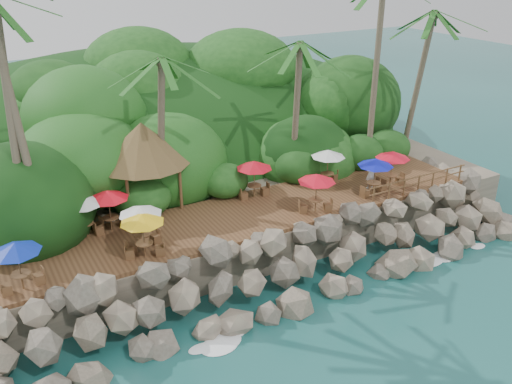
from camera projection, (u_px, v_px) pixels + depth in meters
ground at (320, 306)px, 25.19m from camera, size 140.00×140.00×0.00m
land_base at (184, 171)px, 37.47m from camera, size 32.00×25.20×2.10m
jungle_hill at (148, 153)px, 43.86m from camera, size 44.80×28.00×15.40m
seawall at (297, 265)px, 26.31m from camera, size 29.00×4.00×2.30m
terrace at (256, 213)px, 29.06m from camera, size 26.00×5.00×0.20m
jungle_foliage at (191, 190)px, 37.11m from camera, size 44.00×16.00×12.00m
foam_line at (317, 302)px, 25.42m from camera, size 25.20×0.80×0.06m
palms at (236, 9)px, 27.33m from camera, size 29.92×6.91×13.54m
palapa at (142, 143)px, 28.33m from camera, size 4.84×4.84×4.60m
dining_clusters at (229, 188)px, 27.38m from camera, size 22.18×5.18×2.15m
railing at (419, 182)px, 31.05m from camera, size 7.20×0.10×1.00m
waiter at (371, 174)px, 31.40m from camera, size 0.71×0.53×1.78m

